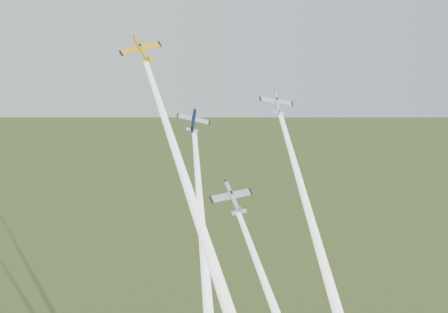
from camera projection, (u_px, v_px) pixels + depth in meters
The scene contains 7 objects.
plane_yellow at pixel (142, 50), 103.86m from camera, with size 8.12×8.06×1.27m, color gold, non-canonical shape.
smoke_trail_yellow at pixel (206, 242), 85.26m from camera, with size 2.34×2.34×72.93m, color white, non-canonical shape.
plane_navy at pixel (193, 120), 110.10m from camera, with size 6.72×6.67×1.05m, color #0D143A, non-canonical shape.
smoke_trail_navy at pixel (208, 306), 90.10m from camera, with size 2.34×2.34×67.96m, color white, non-canonical shape.
plane_silver_right at pixel (277, 103), 117.17m from camera, with size 7.56×7.51×1.19m, color silver, non-canonical shape.
smoke_trail_silver_right at pixel (323, 262), 98.57m from camera, with size 2.34×2.34×65.07m, color white, non-canonical shape.
plane_silver_low at pixel (233, 198), 103.27m from camera, with size 8.60×8.53×1.35m, color #B0B6BE, non-canonical shape.
Camera 1 is at (-31.04, -103.21, 110.61)m, focal length 45.00 mm.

